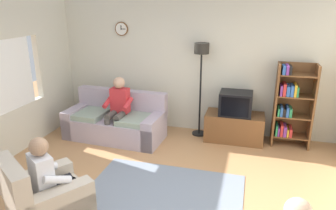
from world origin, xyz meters
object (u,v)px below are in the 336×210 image
object	(u,v)px
tv_stand	(234,127)
tv	(236,103)
couch	(116,122)
armchair_near_window	(46,201)
person_on_couch	(118,106)
bookshelf	(291,105)
floor_lamp	(201,64)
person_in_left_armchair	(50,175)

from	to	relation	value
tv_stand	tv	distance (m)	0.49
couch	tv_stand	xyz separation A→B (m)	(2.27, 0.47, -0.04)
armchair_near_window	tv	bearing A→B (deg)	55.82
tv	person_on_couch	bearing A→B (deg)	-165.54
tv_stand	armchair_near_window	xyz separation A→B (m)	(-2.04, -3.03, 0.02)
tv_stand	bookshelf	bearing A→B (deg)	4.06
tv	armchair_near_window	bearing A→B (deg)	-124.18
floor_lamp	person_on_couch	size ratio (longest dim) A/B	1.49
couch	floor_lamp	size ratio (longest dim) A/B	1.05
bookshelf	floor_lamp	size ratio (longest dim) A/B	0.84
couch	person_on_couch	xyz separation A→B (m)	(0.11, -0.11, 0.39)
couch	tv	world-z (taller)	tv
tv	floor_lamp	distance (m)	0.99
person_in_left_armchair	couch	bearing A→B (deg)	96.38
person_in_left_armchair	tv_stand	bearing A→B (deg)	56.03
tv_stand	armchair_near_window	size ratio (longest dim) A/B	0.93
bookshelf	person_on_couch	bearing A→B (deg)	-168.29
couch	bookshelf	xyz separation A→B (m)	(3.25, 0.54, 0.47)
tv_stand	person_on_couch	distance (m)	2.28
floor_lamp	couch	bearing A→B (deg)	-160.06
couch	person_on_couch	size ratio (longest dim) A/B	1.57
tv_stand	person_on_couch	world-z (taller)	person_on_couch
floor_lamp	person_in_left_armchair	xyz separation A→B (m)	(-1.29, -3.06, -0.85)
tv	person_in_left_armchair	bearing A→B (deg)	-124.19
couch	armchair_near_window	world-z (taller)	same
tv	person_in_left_armchair	xyz separation A→B (m)	(-1.99, -2.93, -0.16)
bookshelf	person_on_couch	xyz separation A→B (m)	(-3.14, -0.65, -0.09)
person_in_left_armchair	bookshelf	bearing A→B (deg)	45.51
couch	tv_stand	size ratio (longest dim) A/B	1.77
tv	bookshelf	distance (m)	0.99
bookshelf	tv_stand	bearing A→B (deg)	-175.94
armchair_near_window	person_on_couch	world-z (taller)	person_on_couch
person_on_couch	person_in_left_armchair	bearing A→B (deg)	-85.97
tv_stand	person_in_left_armchair	world-z (taller)	person_in_left_armchair
tv	bookshelf	xyz separation A→B (m)	(0.98, 0.09, 0.03)
bookshelf	person_on_couch	distance (m)	3.21
couch	person_in_left_armchair	xyz separation A→B (m)	(0.28, -2.49, 0.29)
floor_lamp	armchair_near_window	world-z (taller)	floor_lamp
couch	armchair_near_window	size ratio (longest dim) A/B	1.66
floor_lamp	person_on_couch	world-z (taller)	floor_lamp
tv_stand	person_in_left_armchair	bearing A→B (deg)	-123.97
couch	tv	distance (m)	2.36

